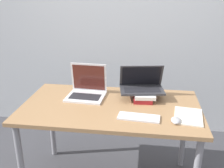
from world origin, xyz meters
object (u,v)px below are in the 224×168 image
book_stack (144,95)px  notepad (188,116)px  laptop_on_books (142,85)px  wireless_keyboard (139,117)px  mouse (176,120)px  laptop_left (87,90)px

book_stack → notepad: (0.33, -0.28, -0.03)m
laptop_on_books → wireless_keyboard: size_ratio=1.27×
wireless_keyboard → mouse: size_ratio=3.09×
notepad → mouse: bearing=-136.1°
laptop_left → notepad: (0.82, -0.28, -0.05)m
laptop_on_books → mouse: size_ratio=3.93×
wireless_keyboard → book_stack: bearing=85.9°
laptop_left → mouse: laptop_left is taller
laptop_on_books → wireless_keyboard: 0.39m
laptop_left → laptop_on_books: laptop_on_books is taller
mouse → notepad: size_ratio=0.33×
wireless_keyboard → notepad: bearing=10.8°
wireless_keyboard → laptop_on_books: bearing=89.3°
wireless_keyboard → mouse: (0.26, -0.03, 0.01)m
laptop_left → mouse: bearing=-27.2°
laptop_left → mouse: 0.81m
notepad → wireless_keyboard: bearing=-169.2°
book_stack → wireless_keyboard: (-0.02, -0.34, -0.03)m
wireless_keyboard → laptop_left: bearing=143.3°
book_stack → laptop_on_books: size_ratio=0.63×
mouse → book_stack: bearing=122.2°
laptop_left → wireless_keyboard: size_ratio=1.06×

